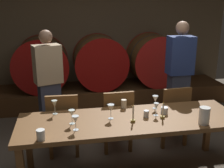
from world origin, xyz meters
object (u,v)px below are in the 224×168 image
dining_table (130,124)px  cup_center_right (146,114)px  chair_center (117,117)px  candle_left (133,117)px  cup_far_left (41,135)px  wine_barrel_right (154,59)px  guest_right (179,77)px  candle_right (163,114)px  wine_glass_center_right (111,108)px  pitcher (204,116)px  wine_glass_left (72,114)px  cup_center_left (124,104)px  cup_far_right (164,110)px  wine_glass_far_left (55,104)px  wine_glass_center_left (75,120)px  wine_barrel_center (100,62)px  chair_right (173,112)px  chair_left (63,121)px  wine_barrel_left (41,64)px  wine_glass_right (156,107)px

dining_table → cup_center_right: size_ratio=31.76×
cup_center_right → chair_center: bearing=111.7°
candle_left → cup_far_left: candle_left is taller
wine_barrel_right → guest_right: bearing=-93.4°
dining_table → guest_right: bearing=45.2°
candle_right → wine_glass_center_right: size_ratio=1.18×
wine_barrel_right → pitcher: wine_barrel_right is taller
chair_center → wine_glass_left: (-0.62, -0.60, 0.35)m
cup_center_left → cup_far_right: (0.43, -0.26, -0.01)m
wine_barrel_right → wine_glass_far_left: bearing=-132.3°
wine_glass_center_left → wine_glass_center_right: (0.41, 0.22, 0.01)m
pitcher → wine_glass_center_right: pitcher is taller
chair_center → candle_left: candle_left is taller
wine_barrel_center → dining_table: wine_barrel_center is taller
wine_barrel_center → chair_right: bearing=-67.2°
chair_left → chair_center: 0.72m
wine_barrel_center → guest_right: bearing=-53.8°
wine_barrel_left → cup_far_left: bearing=-87.1°
wine_glass_right → cup_far_right: 0.14m
candle_right → cup_far_right: size_ratio=2.46×
guest_right → pitcher: bearing=77.2°
wine_glass_far_left → cup_far_left: 0.64m
wine_glass_far_left → wine_glass_center_right: (0.62, -0.25, 0.00)m
wine_glass_center_right → wine_glass_left: bearing=-172.5°
wine_glass_left → cup_far_left: 0.44m
chair_right → cup_far_left: chair_right is taller
wine_glass_right → dining_table: bearing=-173.7°
chair_left → chair_center: (0.72, -0.01, 0.00)m
wine_glass_left → wine_glass_right: (0.97, 0.05, -0.01)m
wine_barrel_center → candle_right: 2.53m
wine_glass_center_right → cup_far_left: size_ratio=1.60×
chair_center → cup_far_left: bearing=42.7°
dining_table → wine_glass_center_right: (-0.22, 0.04, 0.19)m
chair_center → wine_glass_center_left: size_ratio=5.56×
chair_center → wine_glass_far_left: wine_glass_far_left is taller
wine_barrel_center → wine_glass_far_left: bearing=-111.3°
wine_glass_right → cup_far_left: (-1.28, -0.36, -0.05)m
chair_center → cup_far_right: chair_center is taller
wine_glass_far_left → wine_glass_center_right: bearing=-22.0°
candle_left → wine_glass_center_right: 0.27m
dining_table → wine_glass_center_left: 0.67m
chair_left → pitcher: 1.77m
wine_glass_left → cup_center_right: (0.85, 0.03, -0.08)m
wine_glass_far_left → cup_center_left: (0.84, 0.04, -0.07)m
wine_barrel_center → chair_center: (-0.03, -1.86, -0.37)m
dining_table → guest_right: (1.03, 1.04, 0.23)m
guest_right → wine_glass_center_right: (-1.24, -0.99, -0.03)m
dining_table → chair_right: bearing=37.8°
chair_right → wine_glass_center_right: size_ratio=5.16×
wine_glass_center_left → cup_far_left: 0.38m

